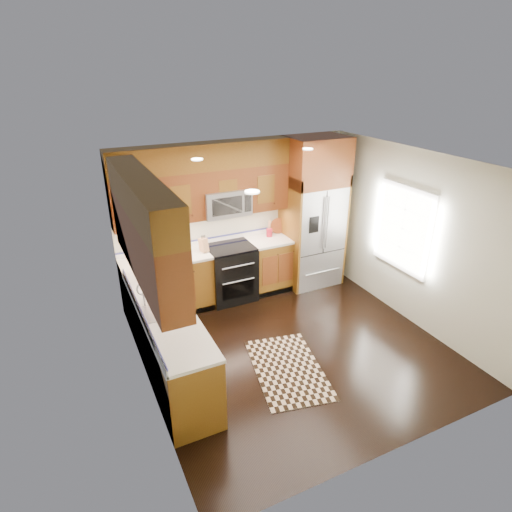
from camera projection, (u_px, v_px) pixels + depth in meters
name	position (u px, v px, depth m)	size (l,w,h in m)	color
ground	(293.00, 346.00, 6.07)	(4.00, 4.00, 0.00)	black
wall_back	(236.00, 218.00, 7.17)	(4.00, 0.02, 2.60)	beige
wall_left	(141.00, 297.00, 4.75)	(0.02, 4.00, 2.60)	beige
wall_right	(413.00, 239.00, 6.32)	(0.02, 4.00, 2.60)	beige
window	(403.00, 228.00, 6.43)	(0.04, 1.10, 1.30)	white
base_cabinets	(188.00, 309.00, 6.14)	(2.85, 3.00, 0.90)	brown
countertop	(193.00, 275.00, 6.09)	(2.86, 3.01, 0.04)	white
upper_cabinets	(182.00, 199.00, 5.67)	(2.85, 3.00, 1.15)	brown
range	(231.00, 273.00, 7.15)	(0.76, 0.67, 0.95)	black
microwave	(226.00, 202.00, 6.76)	(0.76, 0.40, 0.42)	#B2B2B7
refrigerator	(313.00, 213.00, 7.38)	(0.98, 0.75, 2.60)	#B2B2B7
sink_faucet	(162.00, 306.00, 5.16)	(0.54, 0.44, 0.37)	#B2B2B7
rug	(288.00, 369.00, 5.62)	(0.85, 1.42, 0.01)	black
knife_block	(204.00, 245.00, 6.74)	(0.13, 0.16, 0.28)	tan
utensil_crock	(269.00, 231.00, 7.33)	(0.14, 0.14, 0.29)	maroon
cutting_board	(278.00, 233.00, 7.51)	(0.28, 0.28, 0.02)	brown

